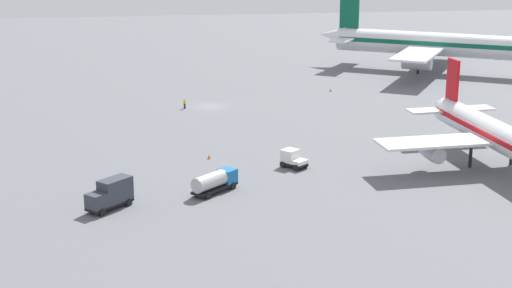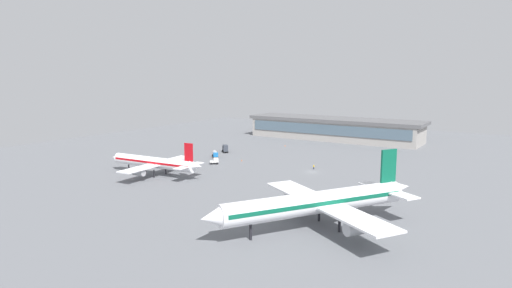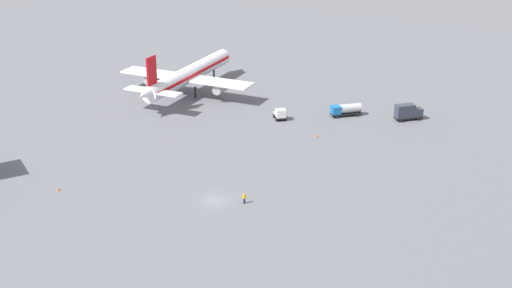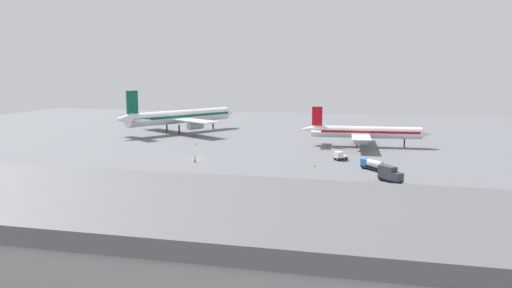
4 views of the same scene
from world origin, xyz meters
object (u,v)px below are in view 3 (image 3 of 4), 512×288
Objects in this scene: airplane_taxiing at (188,75)px; baggage_tug at (280,114)px; ground_crew_worker at (244,198)px; safety_cone_far_side at (58,189)px; fuel_truck at (346,109)px; safety_cone_mid_apron at (316,135)px; catering_truck at (408,112)px.

baggage_tug is (-5.55, -25.75, -3.22)m from airplane_taxiing.
ground_crew_worker is 29.93m from safety_cone_far_side.
safety_cone_far_side is at bearing 20.27° from fuel_truck.
catering_truck is at bearing -35.72° from safety_cone_mid_apron.
safety_cone_far_side is (-51.45, -9.25, -4.07)m from airplane_taxiing.
safety_cone_far_side is at bearing -59.91° from baggage_tug.
airplane_taxiing reaches higher than baggage_tug.
safety_cone_far_side is at bearing -173.29° from airplane_taxiing.
ground_crew_worker is (-35.75, -11.66, -0.31)m from baggage_tug.
baggage_tug is 48.78m from safety_cone_far_side.
ground_crew_worker is (-44.11, -0.72, -0.54)m from fuel_truck.
fuel_truck is (2.81, -36.68, -2.99)m from airplane_taxiing.
ground_crew_worker is 30.46m from safety_cone_mid_apron.
airplane_taxiing is 55.83m from ground_crew_worker.
safety_cone_far_side is (-57.89, 39.25, -1.40)m from catering_truck.
airplane_taxiing reaches higher than catering_truck.
catering_truck is 1.43× the size of baggage_tug.
safety_cone_mid_apron is (30.43, 1.34, -0.55)m from ground_crew_worker.
fuel_truck is at bearing 152.91° from catering_truck.
ground_crew_worker is 2.78× the size of safety_cone_far_side.
fuel_truck is (8.36, -10.93, 0.23)m from baggage_tug.
safety_cone_mid_apron is 48.63m from safety_cone_far_side.
safety_cone_mid_apron and safety_cone_far_side have the same top height.
ground_crew_worker is (-41.30, -37.41, -3.53)m from airplane_taxiing.
baggage_tug is at bearing -105.64° from airplane_taxiing.
catering_truck reaches higher than baggage_tug.
safety_cone_mid_apron is at bearing 44.48° from fuel_truck.
safety_cone_mid_apron is (-17.31, 12.45, -1.40)m from catering_truck.
catering_truck is at bearing 77.63° from baggage_tug.
safety_cone_mid_apron is at bearing -110.26° from airplane_taxiing.
airplane_taxiing is at bearing 143.42° from catering_truck.
ground_crew_worker is at bearing -177.47° from safety_cone_mid_apron.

